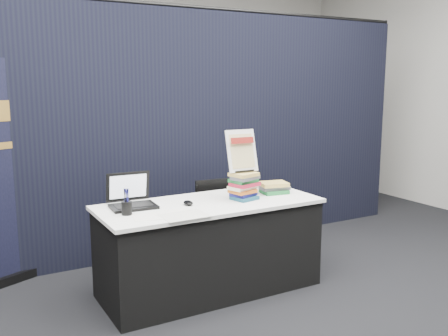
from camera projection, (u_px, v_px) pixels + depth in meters
floor at (245, 316)px, 3.68m from camera, size 8.00×8.00×0.00m
wall_back at (91, 78)px, 6.81m from camera, size 8.00×0.02×3.50m
drape_partition at (159, 135)px, 4.85m from camera, size 6.00×0.08×2.40m
display_table at (210, 247)px, 4.09m from camera, size 1.80×0.75×0.75m
laptop at (131, 199)px, 3.88m from camera, size 0.36×0.30×0.26m
mouse at (188, 203)px, 3.93m from camera, size 0.08×0.12×0.04m
brochure_left at (153, 216)px, 3.61m from camera, size 0.33×0.26×0.00m
brochure_mid at (174, 213)px, 3.70m from camera, size 0.29×0.21×0.00m
brochure_right at (184, 216)px, 3.62m from camera, size 0.34×0.25×0.00m
pen_cup at (127, 208)px, 3.64m from camera, size 0.10×0.10×0.10m
book_stack_tall at (243, 186)px, 4.11m from camera, size 0.24×0.21×0.23m
book_stack_short at (274, 187)px, 4.35m from camera, size 0.25×0.21×0.10m
info_sign at (242, 151)px, 4.08m from camera, size 0.27×0.14×0.36m
stacking_chair at (221, 221)px, 4.57m from camera, size 0.40×0.41×0.81m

